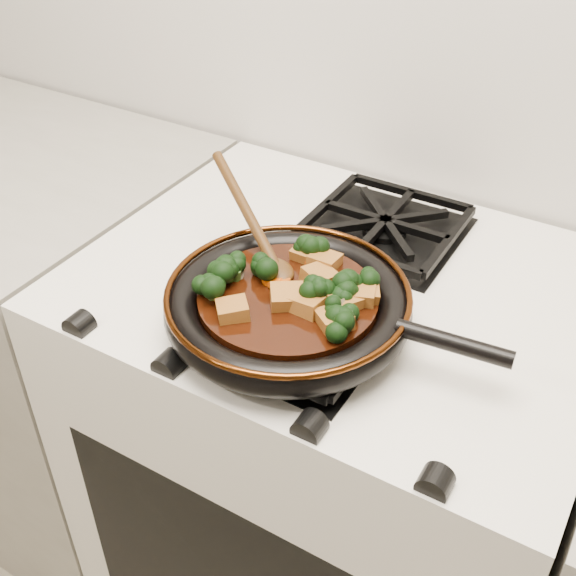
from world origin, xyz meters
The scene contains 36 objects.
stove centered at (0.00, 1.69, 0.45)m, with size 0.76×0.60×0.90m, color white.
burner_grate_front centered at (0.00, 1.55, 0.91)m, with size 0.23×0.23×0.03m, color black, non-canonical shape.
burner_grate_back centered at (0.00, 1.83, 0.91)m, with size 0.23×0.23×0.03m, color black, non-canonical shape.
skillet centered at (-0.01, 1.55, 0.94)m, with size 0.45×0.32×0.05m.
braising_sauce centered at (-0.01, 1.55, 0.95)m, with size 0.23×0.23×0.02m, color black.
tofu_cube_0 centered at (0.00, 1.53, 0.97)m, with size 0.04×0.04×0.02m, color #925A21.
tofu_cube_1 centered at (0.02, 1.54, 0.97)m, with size 0.04×0.04×0.02m, color #925A21.
tofu_cube_2 centered at (-0.05, 1.48, 0.97)m, with size 0.04×0.04×0.02m, color #925A21.
tofu_cube_3 centered at (0.07, 1.53, 0.97)m, with size 0.04×0.04×0.02m, color #925A21.
tofu_cube_4 centered at (0.07, 1.59, 0.97)m, with size 0.04×0.04×0.02m, color #925A21.
tofu_cube_5 centered at (0.01, 1.59, 0.97)m, with size 0.04×0.04×0.02m, color #925A21.
tofu_cube_6 centered at (0.06, 1.56, 0.97)m, with size 0.04×0.04×0.02m, color #925A21.
tofu_cube_7 centered at (0.00, 1.63, 0.97)m, with size 0.04×0.04×0.02m, color #925A21.
tofu_cube_8 centered at (-0.03, 1.63, 0.97)m, with size 0.04×0.03×0.02m, color #925A21.
tofu_cube_9 centered at (0.07, 1.59, 0.97)m, with size 0.04×0.04×0.02m, color #925A21.
broccoli_floret_0 centered at (-0.09, 1.49, 0.97)m, with size 0.06×0.06×0.06m, color black, non-canonical shape.
broccoli_floret_1 centered at (0.07, 1.52, 0.97)m, with size 0.06×0.06×0.05m, color black, non-canonical shape.
broccoli_floret_2 centered at (-0.09, 1.54, 0.97)m, with size 0.05×0.05×0.06m, color black, non-canonical shape.
broccoli_floret_3 centered at (0.06, 1.60, 0.97)m, with size 0.06×0.06×0.06m, color black, non-canonical shape.
broccoli_floret_4 centered at (-0.06, 1.57, 0.97)m, with size 0.06×0.06×0.05m, color black, non-canonical shape.
broccoli_floret_5 centered at (-0.03, 1.64, 0.97)m, with size 0.06×0.06×0.05m, color black, non-canonical shape.
broccoli_floret_6 centered at (0.06, 1.57, 0.97)m, with size 0.06×0.06×0.05m, color black, non-canonical shape.
broccoli_floret_7 centered at (0.02, 1.55, 0.97)m, with size 0.06×0.06×0.06m, color black, non-canonical shape.
broccoli_floret_8 centered at (0.07, 1.53, 0.97)m, with size 0.06×0.06×0.05m, color black, non-canonical shape.
broccoli_floret_9 centered at (-0.09, 1.54, 0.97)m, with size 0.06×0.06×0.06m, color black, non-canonical shape.
carrot_coin_0 centered at (0.02, 1.56, 0.96)m, with size 0.03×0.03×0.01m, color #C84505.
carrot_coin_1 centered at (-0.04, 1.56, 0.96)m, with size 0.03×0.03×0.01m, color #C84505.
carrot_coin_2 centered at (-0.03, 1.56, 0.96)m, with size 0.03×0.03×0.01m, color #C84505.
carrot_coin_3 centered at (0.00, 1.64, 0.96)m, with size 0.03×0.03×0.01m, color #C84505.
carrot_coin_4 centered at (0.06, 1.59, 0.96)m, with size 0.03×0.03×0.01m, color #C84505.
carrot_coin_5 centered at (-0.01, 1.63, 0.96)m, with size 0.03×0.03×0.01m, color #C84505.
mushroom_slice_0 centered at (0.07, 1.58, 0.97)m, with size 0.03×0.03×0.01m, color brown.
mushroom_slice_1 centered at (0.07, 1.55, 0.97)m, with size 0.03×0.03×0.01m, color brown.
mushroom_slice_2 centered at (-0.09, 1.54, 0.97)m, with size 0.03×0.03×0.01m, color brown.
mushroom_slice_3 centered at (0.07, 1.54, 0.97)m, with size 0.03×0.03×0.01m, color brown.
wooden_spoon centered at (-0.10, 1.61, 0.98)m, with size 0.13×0.10×0.23m.
Camera 1 is at (0.36, 0.92, 1.52)m, focal length 45.00 mm.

